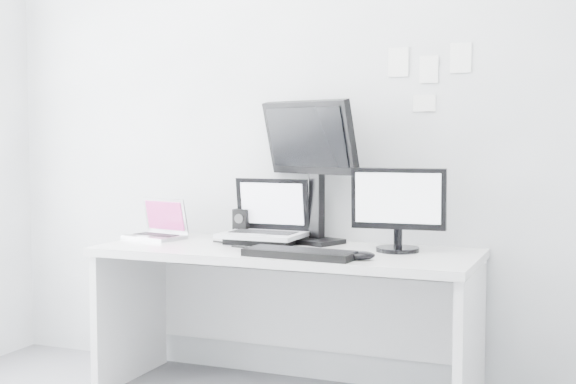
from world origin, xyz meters
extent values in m
plane|color=silver|center=(0.00, 1.60, 1.35)|extent=(3.60, 0.00, 3.60)
cube|color=silver|center=(0.00, 1.25, 0.36)|extent=(1.80, 0.70, 0.73)
cube|color=#ADADB1|center=(-0.77, 1.32, 0.84)|extent=(0.33, 0.28, 0.22)
cube|color=black|center=(-0.34, 1.49, 0.81)|extent=(0.09, 0.09, 0.16)
cube|color=#B5B7BE|center=(-0.17, 1.35, 0.89)|extent=(0.40, 0.31, 0.33)
cube|color=black|center=(0.05, 1.47, 1.09)|extent=(0.57, 0.37, 0.73)
cube|color=black|center=(0.52, 1.35, 0.93)|extent=(0.45, 0.23, 0.40)
cube|color=black|center=(0.16, 1.02, 0.75)|extent=(0.51, 0.21, 0.03)
ellipsoid|color=black|center=(0.44, 1.04, 0.75)|extent=(0.14, 0.12, 0.04)
cube|color=white|center=(0.45, 1.59, 1.62)|extent=(0.10, 0.00, 0.14)
cube|color=white|center=(0.60, 1.59, 1.58)|extent=(0.09, 0.00, 0.13)
cube|color=white|center=(0.75, 1.59, 1.63)|extent=(0.10, 0.00, 0.14)
cube|color=white|center=(0.58, 1.59, 1.42)|extent=(0.11, 0.00, 0.08)
camera|label=1|loc=(1.40, -2.17, 1.26)|focal=48.97mm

